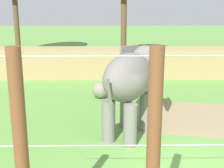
% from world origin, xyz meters
% --- Properties ---
extents(ground_plane, '(120.00, 120.00, 0.00)m').
position_xyz_m(ground_plane, '(0.00, 0.00, 0.00)').
color(ground_plane, '#609342').
extents(dirt_patch, '(6.26, 4.96, 0.01)m').
position_xyz_m(dirt_patch, '(1.91, 3.81, 0.00)').
color(dirt_patch, '#937F5B').
rests_on(dirt_patch, ground).
extents(embankment_wall, '(36.00, 1.80, 1.83)m').
position_xyz_m(embankment_wall, '(0.00, 11.29, 0.92)').
color(embankment_wall, tan).
rests_on(embankment_wall, ground).
extents(elephant, '(2.69, 3.69, 2.98)m').
position_xyz_m(elephant, '(-1.35, 2.48, 1.97)').
color(elephant, slate).
rests_on(elephant, ground).
extents(enrichment_ball, '(0.80, 0.80, 0.80)m').
position_xyz_m(enrichment_ball, '(-2.54, 6.69, 0.40)').
color(enrichment_ball, gray).
rests_on(enrichment_ball, ground).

